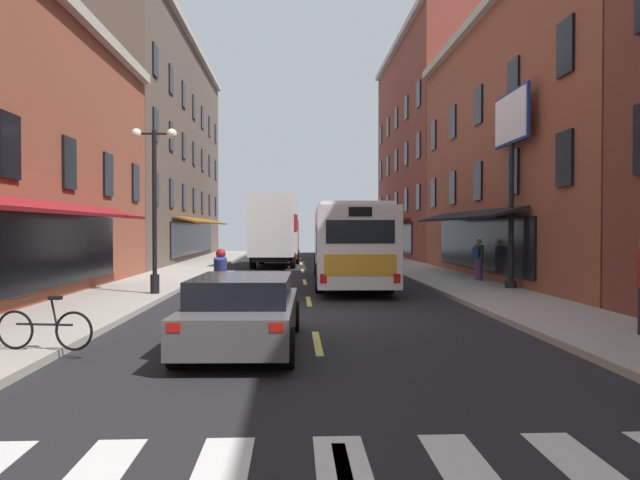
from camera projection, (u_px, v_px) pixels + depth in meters
name	position (u px, v px, depth m)	size (l,w,h in m)	color
ground_plane	(312.00, 318.00, 14.76)	(34.80, 80.00, 0.10)	black
lane_centre_dashes	(312.00, 317.00, 14.51)	(0.14, 73.90, 0.01)	#DBCC4C
sidewalk_left	(72.00, 315.00, 14.50)	(3.00, 80.00, 0.14)	#A39E93
sidewalk_right	(543.00, 312.00, 15.02)	(3.00, 80.00, 0.14)	#A39E93
billboard_sign	(512.00, 138.00, 20.31)	(0.40, 3.01, 6.76)	black
transit_bus	(348.00, 243.00, 23.71)	(2.93, 12.34, 3.05)	white
box_truck	(276.00, 231.00, 34.06)	(2.81, 7.51, 4.04)	#B21E19
sedan_near	(244.00, 311.00, 10.80)	(2.08, 4.80, 1.32)	#515154
sedan_mid	(280.00, 249.00, 43.61)	(2.08, 4.34, 1.38)	navy
motorcycle_rider	(221.00, 285.00, 15.41)	(0.62, 2.07, 1.66)	black
bicycle_near	(45.00, 329.00, 9.89)	(1.70, 0.48, 0.91)	black
pedestrian_near	(479.00, 259.00, 23.38)	(0.49, 0.50, 1.63)	#66387F
street_lamp_twin	(154.00, 202.00, 18.56)	(1.42, 0.32, 5.19)	black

